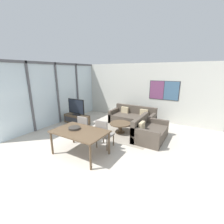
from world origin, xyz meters
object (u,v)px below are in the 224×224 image
(sofa_main, at_px, (133,118))
(dining_chair_left, at_px, (85,128))
(television, at_px, (76,107))
(sofa_side, at_px, (148,132))
(coffee_table, at_px, (120,125))
(dining_table, at_px, (80,133))
(dining_chair_centre, at_px, (104,133))
(tv_console, at_px, (77,119))
(fruit_bowl, at_px, (74,128))

(sofa_main, distance_m, dining_chair_left, 2.75)
(television, distance_m, sofa_side, 3.49)
(coffee_table, relative_size, dining_chair_left, 0.89)
(sofa_side, xyz_separation_m, dining_chair_left, (-1.79, -1.39, 0.26))
(dining_table, height_order, dining_chair_centre, dining_chair_centre)
(sofa_main, bearing_deg, television, -149.17)
(television, relative_size, sofa_side, 0.64)
(coffee_table, bearing_deg, sofa_side, -0.02)
(coffee_table, bearing_deg, television, -177.96)
(dining_chair_left, bearing_deg, dining_chair_centre, -0.37)
(coffee_table, xyz_separation_m, dining_chair_centre, (0.14, -1.40, 0.22))
(tv_console, distance_m, fruit_bowl, 2.73)
(dining_table, distance_m, dining_chair_centre, 0.79)
(dining_chair_left, bearing_deg, dining_table, -60.74)
(coffee_table, distance_m, dining_chair_left, 1.54)
(sofa_side, relative_size, fruit_bowl, 4.17)
(dining_chair_left, bearing_deg, sofa_main, 76.91)
(coffee_table, height_order, dining_table, dining_table)
(tv_console, height_order, dining_table, dining_table)
(television, distance_m, coffee_table, 2.34)
(sofa_main, relative_size, dining_table, 1.30)
(tv_console, xyz_separation_m, sofa_main, (2.28, 1.36, 0.06))
(sofa_side, xyz_separation_m, dining_table, (-1.41, -2.07, 0.41))
(dining_table, relative_size, fruit_bowl, 4.51)
(television, xyz_separation_m, dining_chair_left, (1.66, -1.31, -0.27))
(sofa_side, bearing_deg, dining_chair_left, 127.89)
(tv_console, relative_size, sofa_main, 0.63)
(tv_console, bearing_deg, sofa_main, 30.85)
(tv_console, xyz_separation_m, dining_chair_left, (1.66, -1.31, 0.31))
(dining_table, bearing_deg, dining_chair_left, 119.26)
(tv_console, height_order, sofa_main, sofa_main)
(coffee_table, relative_size, dining_table, 0.54)
(sofa_main, bearing_deg, fruit_bowl, -98.08)
(dining_table, bearing_deg, television, 135.77)
(dining_chair_centre, bearing_deg, dining_table, -119.44)
(sofa_main, bearing_deg, dining_chair_centre, -87.04)
(dining_chair_centre, bearing_deg, sofa_main, 92.96)
(coffee_table, distance_m, dining_table, 2.12)
(sofa_main, xyz_separation_m, sofa_side, (1.16, -1.28, -0.00))
(television, bearing_deg, dining_table, -44.23)
(sofa_side, distance_m, coffee_table, 1.17)
(television, height_order, sofa_main, television)
(sofa_side, height_order, dining_table, sofa_side)
(sofa_side, distance_m, fruit_bowl, 2.67)
(sofa_main, xyz_separation_m, dining_chair_left, (-0.62, -2.67, 0.26))
(television, height_order, dining_chair_left, television)
(sofa_main, bearing_deg, sofa_side, -47.74)
(sofa_main, relative_size, dining_chair_left, 2.15)
(dining_chair_left, bearing_deg, tv_console, 141.79)
(tv_console, relative_size, dining_chair_left, 1.35)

